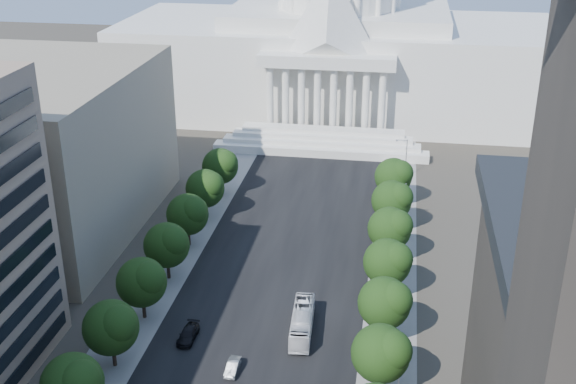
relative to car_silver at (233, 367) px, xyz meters
The scene contains 25 objects.
road_asphalt 28.78m from the car_silver, 86.66° to the left, with size 30.00×260.00×0.01m, color black.
sidewalk_left 33.55m from the car_silver, 121.09° to the left, with size 8.00×260.00×0.02m, color gray.
sidewalk_right 35.40m from the car_silver, 54.26° to the left, with size 8.00×260.00×0.02m, color gray.
capitol 125.12m from the car_silver, 89.22° to the left, with size 120.00×56.00×73.00m.
office_block_left_far 62.04m from the car_silver, 140.11° to the left, with size 38.00×52.00×30.00m, color gray.
tree_l_d 21.67m from the car_silver, 139.89° to the right, with size 7.79×7.60×9.97m.
tree_l_e 17.05m from the car_silver, behind, with size 7.79×7.60×9.97m.
tree_l_f 19.98m from the car_silver, 146.62° to the left, with size 7.79×7.60×9.97m.
tree_l_g 28.22m from the car_silver, 125.35° to the left, with size 7.79×7.60×9.97m.
tree_l_h 38.48m from the car_silver, 114.84° to the left, with size 7.79×7.60×9.97m.
tree_l_i 49.53m from the car_silver, 108.96° to the left, with size 7.79×7.60×9.97m.
tree_l_j 60.95m from the car_silver, 105.28° to the left, with size 7.79×7.60×9.97m.
tree_r_e 20.87m from the car_silver, ahead, with size 7.79×7.60×9.97m.
tree_r_f 23.33m from the car_silver, 27.75° to the left, with size 7.79×7.60×9.97m.
tree_r_g 30.68m from the car_silver, 48.39° to the left, with size 7.79×7.60×9.97m.
tree_r_h 40.32m from the car_silver, 59.90° to the left, with size 7.79×7.60×9.97m.
tree_r_i 50.98m from the car_silver, 66.73° to the left, with size 7.79×7.60×9.97m.
tree_r_j 62.12m from the car_silver, 71.12° to the left, with size 7.79×7.60×9.97m.
streetlight_c 22.21m from the car_silver, ahead, with size 2.61×0.44×9.00m.
streetlight_d 32.47m from the car_silver, 47.71° to the left, with size 2.61×0.44×9.00m.
streetlight_e 53.53m from the car_silver, 66.11° to the left, with size 2.61×0.44×9.00m.
streetlight_f 76.99m from the car_silver, 73.69° to the left, with size 2.61×0.44×9.00m.
car_silver is the anchor object (origin of this frame).
car_dark_b 10.23m from the car_silver, 142.29° to the left, with size 2.26×5.57×1.62m, color black.
city_bus 13.34m from the car_silver, 53.35° to the left, with size 2.89×12.36×3.44m, color white.
Camera 1 is at (18.46, -16.58, 61.38)m, focal length 45.00 mm.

